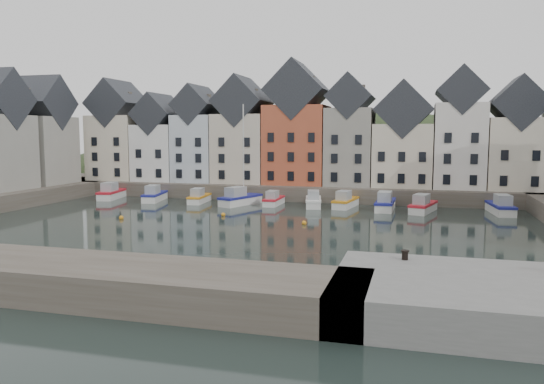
% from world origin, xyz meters
% --- Properties ---
extents(ground, '(260.00, 260.00, 0.00)m').
position_xyz_m(ground, '(0.00, 0.00, 0.00)').
color(ground, black).
rests_on(ground, ground).
extents(far_quay, '(90.00, 16.00, 2.00)m').
position_xyz_m(far_quay, '(0.00, 30.00, 1.00)').
color(far_quay, '#474137').
rests_on(far_quay, ground).
extents(near_quay, '(18.00, 10.00, 2.00)m').
position_xyz_m(near_quay, '(22.00, -20.00, 1.00)').
color(near_quay, '#60605E').
rests_on(near_quay, ground).
extents(hillside, '(153.60, 70.40, 64.00)m').
position_xyz_m(hillside, '(0.02, 56.00, -17.96)').
color(hillside, '#1F3219').
rests_on(hillside, ground).
extents(far_terrace, '(72.37, 8.16, 17.78)m').
position_xyz_m(far_terrace, '(3.21, 28.00, 8.88)').
color(far_terrace, beige).
rests_on(far_terrace, far_quay).
extents(left_terrace, '(7.65, 17.00, 15.69)m').
position_xyz_m(left_terrace, '(-36.00, 13.50, 8.88)').
color(left_terrace, gray).
rests_on(left_terrace, left_quay).
extents(mooring_buoys, '(20.50, 5.50, 0.50)m').
position_xyz_m(mooring_buoys, '(-4.00, 5.33, 0.15)').
color(mooring_buoys, orange).
rests_on(mooring_buoys, ground).
extents(boat_a, '(3.41, 7.22, 2.66)m').
position_xyz_m(boat_a, '(-25.09, 18.88, 0.79)').
color(boat_a, silver).
rests_on(boat_a, ground).
extents(boat_b, '(3.28, 6.76, 2.49)m').
position_xyz_m(boat_b, '(-17.98, 18.15, 0.74)').
color(boat_b, silver).
rests_on(boat_b, ground).
extents(boat_c, '(2.41, 5.97, 2.23)m').
position_xyz_m(boat_c, '(-11.26, 18.06, 0.66)').
color(boat_c, silver).
rests_on(boat_c, ground).
extents(boat_d, '(4.35, 7.30, 13.33)m').
position_xyz_m(boat_d, '(-5.23, 17.35, 0.87)').
color(boat_d, silver).
rests_on(boat_d, ground).
extents(boat_e, '(1.79, 5.60, 2.14)m').
position_xyz_m(boat_e, '(-0.92, 18.50, 0.64)').
color(boat_e, silver).
rests_on(boat_e, ground).
extents(boat_f, '(3.05, 6.42, 2.37)m').
position_xyz_m(boat_f, '(4.40, 18.32, 0.71)').
color(boat_f, silver).
rests_on(boat_f, ground).
extents(boat_g, '(2.83, 6.50, 2.41)m').
position_xyz_m(boat_g, '(8.42, 18.70, 0.72)').
color(boat_g, silver).
rests_on(boat_g, ground).
extents(boat_h, '(2.26, 6.80, 2.59)m').
position_xyz_m(boat_h, '(13.44, 17.63, 0.77)').
color(boat_h, silver).
rests_on(boat_h, ground).
extents(boat_i, '(3.55, 6.74, 2.48)m').
position_xyz_m(boat_i, '(17.86, 16.89, 0.74)').
color(boat_i, silver).
rests_on(boat_i, ground).
extents(boat_j, '(2.76, 6.87, 2.57)m').
position_xyz_m(boat_j, '(26.61, 18.11, 0.77)').
color(boat_j, silver).
rests_on(boat_j, ground).
extents(mooring_bollard, '(0.48, 0.48, 0.56)m').
position_xyz_m(mooring_bollard, '(16.53, -16.50, 2.31)').
color(mooring_bollard, black).
rests_on(mooring_bollard, near_quay).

